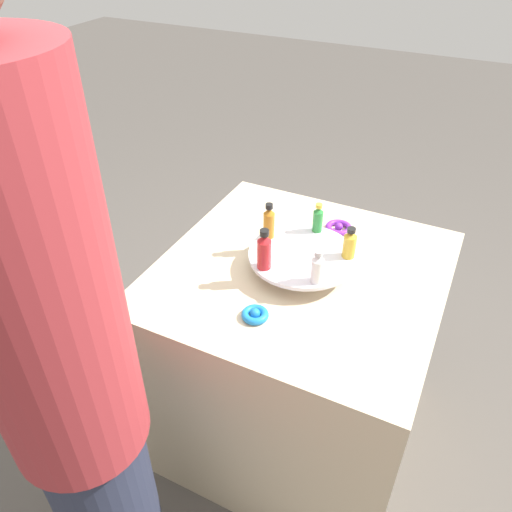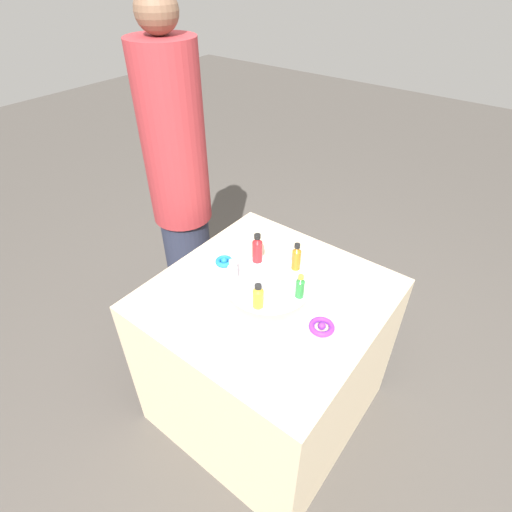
# 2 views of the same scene
# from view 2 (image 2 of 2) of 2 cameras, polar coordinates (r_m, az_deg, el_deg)

# --- Properties ---
(ground_plane) EXTENTS (12.00, 12.00, 0.00)m
(ground_plane) POSITION_cam_2_polar(r_m,az_deg,el_deg) (2.24, 1.36, -20.22)
(ground_plane) COLOR #4C4742
(party_table) EXTENTS (0.88, 0.88, 0.79)m
(party_table) POSITION_cam_2_polar(r_m,az_deg,el_deg) (1.91, 1.54, -13.96)
(party_table) COLOR beige
(party_table) RESTS_ON ground_plane
(display_stand) EXTENTS (0.34, 0.34, 0.06)m
(display_stand) POSITION_cam_2_polar(r_m,az_deg,el_deg) (1.59, 1.80, -4.13)
(display_stand) COLOR silver
(display_stand) RESTS_ON party_table
(bottle_green) EXTENTS (0.03, 0.03, 0.10)m
(bottle_green) POSITION_cam_2_polar(r_m,az_deg,el_deg) (1.49, 6.32, -4.40)
(bottle_green) COLOR #288438
(bottle_green) RESTS_ON display_stand
(bottle_amber) EXTENTS (0.04, 0.04, 0.12)m
(bottle_amber) POSITION_cam_2_polar(r_m,az_deg,el_deg) (1.61, 5.79, -0.20)
(bottle_amber) COLOR #AD6B19
(bottle_amber) RESTS_ON display_stand
(bottle_red) EXTENTS (0.04, 0.04, 0.13)m
(bottle_red) POSITION_cam_2_polar(r_m,az_deg,el_deg) (1.64, 0.19, 1.01)
(bottle_red) COLOR #B21E23
(bottle_red) RESTS_ON display_stand
(bottle_clear) EXTENTS (0.04, 0.04, 0.11)m
(bottle_clear) POSITION_cam_2_polar(r_m,az_deg,el_deg) (1.54, -3.36, -2.33)
(bottle_clear) COLOR silver
(bottle_clear) RESTS_ON display_stand
(bottle_gold) EXTENTS (0.04, 0.04, 0.10)m
(bottle_gold) POSITION_cam_2_polar(r_m,az_deg,el_deg) (1.44, 0.29, -5.81)
(bottle_gold) COLOR gold
(bottle_gold) RESTS_ON display_stand
(ribbon_bow_purple) EXTENTS (0.09, 0.09, 0.03)m
(ribbon_bow_purple) POSITION_cam_2_polar(r_m,az_deg,el_deg) (1.50, 9.37, -9.94)
(ribbon_bow_purple) COLOR purple
(ribbon_bow_purple) RESTS_ON party_table
(ribbon_bow_blue) EXTENTS (0.08, 0.08, 0.03)m
(ribbon_bow_blue) POSITION_cam_2_polar(r_m,az_deg,el_deg) (1.76, -4.58, -0.75)
(ribbon_bow_blue) COLOR blue
(ribbon_bow_blue) RESTS_ON party_table
(person_figure) EXTENTS (0.30, 0.30, 1.79)m
(person_figure) POSITION_cam_2_polar(r_m,az_deg,el_deg) (2.12, -10.79, 9.20)
(person_figure) COLOR #282D42
(person_figure) RESTS_ON ground_plane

